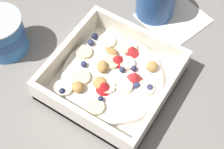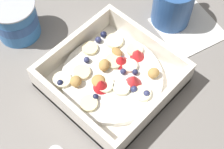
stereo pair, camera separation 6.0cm
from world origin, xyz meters
name	(u,v)px [view 1 (the left image)]	position (x,y,z in m)	size (l,w,h in m)	color
ground_plane	(112,92)	(0.00, 0.00, 0.00)	(2.40, 2.40, 0.00)	gray
fruit_bowl	(112,77)	(0.02, 0.01, 0.02)	(0.21, 0.21, 0.06)	white
yogurt_cup	(2,34)	(-0.02, 0.23, 0.04)	(0.09, 0.09, 0.08)	#3370B7
folded_napkin	(173,18)	(0.22, -0.02, 0.00)	(0.12, 0.12, 0.01)	white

